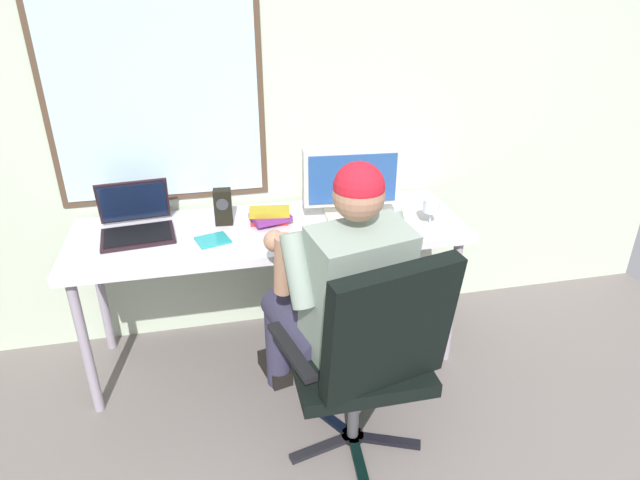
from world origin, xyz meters
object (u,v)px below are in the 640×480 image
object	(u,v)px
office_chair	(370,350)
cd_case	(213,240)
desk_speaker	(223,207)
desk	(271,238)
laptop	(136,220)
crt_monitor	(351,179)
person_seated	(339,293)
wine_glass	(431,207)
book_stack	(270,216)

from	to	relation	value
office_chair	cd_case	distance (m)	0.90
desk_speaker	desk	bearing A→B (deg)	-22.22
office_chair	desk_speaker	world-z (taller)	office_chair
office_chair	desk_speaker	xyz separation A→B (m)	(-0.49, 0.87, 0.28)
office_chair	cd_case	bearing A→B (deg)	128.73
desk_speaker	cd_case	size ratio (longest dim) A/B	1.04
laptop	cd_case	bearing A→B (deg)	-27.41
crt_monitor	laptop	distance (m)	1.04
person_seated	cd_case	distance (m)	0.65
desk	laptop	world-z (taller)	laptop
office_chair	crt_monitor	world-z (taller)	crt_monitor
crt_monitor	wine_glass	xyz separation A→B (m)	(0.35, -0.19, -0.11)
book_stack	cd_case	distance (m)	0.32
office_chair	laptop	world-z (taller)	office_chair
desk	cd_case	xyz separation A→B (m)	(-0.28, -0.10, 0.07)
wine_glass	desk_speaker	xyz separation A→B (m)	(-0.98, 0.22, -0.00)
desk_speaker	cd_case	world-z (taller)	desk_speaker
desk	desk_speaker	bearing A→B (deg)	157.78
desk_speaker	cd_case	bearing A→B (deg)	-109.06
desk_speaker	cd_case	distance (m)	0.21
desk	cd_case	size ratio (longest dim) A/B	11.01
laptop	crt_monitor	bearing A→B (deg)	-1.73
laptop	book_stack	bearing A→B (deg)	-3.60
crt_monitor	laptop	xyz separation A→B (m)	(-1.03, 0.03, -0.14)
wine_glass	laptop	bearing A→B (deg)	171.06
wine_glass	desk_speaker	distance (m)	1.01
wine_glass	cd_case	world-z (taller)	wine_glass
person_seated	wine_glass	xyz separation A→B (m)	(0.55, 0.38, 0.18)
cd_case	wine_glass	bearing A→B (deg)	-2.20
crt_monitor	wine_glass	world-z (taller)	crt_monitor
office_chair	cd_case	world-z (taller)	office_chair
office_chair	crt_monitor	size ratio (longest dim) A/B	2.09
crt_monitor	cd_case	size ratio (longest dim) A/B	2.79
desk	book_stack	xyz separation A→B (m)	(0.00, 0.04, 0.10)
desk	office_chair	bearing A→B (deg)	-70.88
wine_glass	book_stack	xyz separation A→B (m)	(-0.76, 0.18, -0.05)
laptop	desk	bearing A→B (deg)	-7.57
person_seated	crt_monitor	world-z (taller)	person_seated
person_seated	cd_case	xyz separation A→B (m)	(-0.49, 0.42, 0.10)
desk	crt_monitor	bearing A→B (deg)	7.12
cd_case	person_seated	bearing A→B (deg)	-40.35
desk	wine_glass	distance (m)	0.79
desk	laptop	size ratio (longest dim) A/B	5.27
office_chair	wine_glass	distance (m)	0.86
desk_speaker	person_seated	bearing A→B (deg)	-54.52
person_seated	crt_monitor	xyz separation A→B (m)	(0.20, 0.57, 0.29)
cd_case	desk_speaker	bearing A→B (deg)	70.94
office_chair	book_stack	size ratio (longest dim) A/B	4.75
desk	wine_glass	size ratio (longest dim) A/B	14.64
office_chair	desk_speaker	size ratio (longest dim) A/B	5.63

